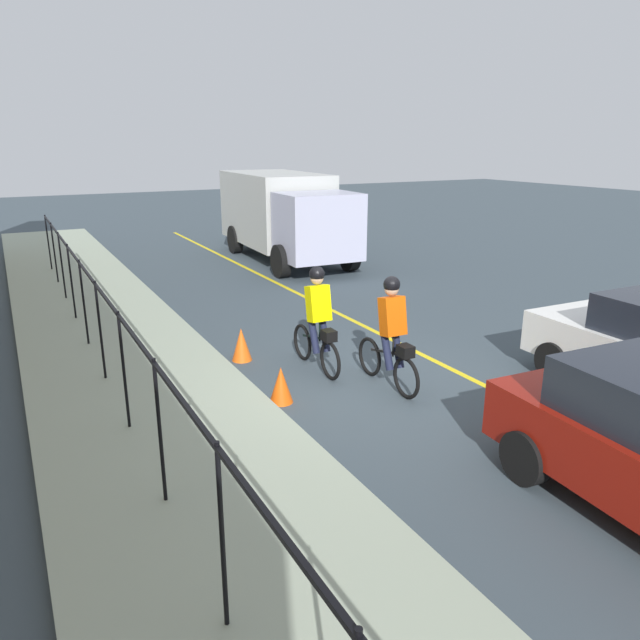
% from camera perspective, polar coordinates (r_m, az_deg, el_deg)
% --- Properties ---
extents(ground_plane, '(80.00, 80.00, 0.00)m').
position_cam_1_polar(ground_plane, '(9.70, 4.92, -6.22)').
color(ground_plane, '#39464D').
extents(lane_line_centre, '(36.00, 0.12, 0.01)m').
position_cam_1_polar(lane_line_centre, '(10.60, 12.21, -4.48)').
color(lane_line_centre, yellow).
rests_on(lane_line_centre, ground).
extents(sidewalk, '(40.00, 3.20, 0.15)m').
position_cam_1_polar(sidewalk, '(8.45, -15.09, -9.86)').
color(sidewalk, '#95A18C').
rests_on(sidewalk, ground).
extents(iron_fence, '(21.03, 0.04, 1.60)m').
position_cam_1_polar(iron_fence, '(8.86, -19.76, -0.22)').
color(iron_fence, black).
rests_on(iron_fence, sidewalk).
extents(cyclist_lead, '(1.71, 0.37, 1.83)m').
position_cam_1_polar(cyclist_lead, '(9.94, -0.22, 0.01)').
color(cyclist_lead, black).
rests_on(cyclist_lead, ground).
extents(cyclist_follow, '(1.71, 0.37, 1.83)m').
position_cam_1_polar(cyclist_follow, '(9.29, 6.87, -1.32)').
color(cyclist_follow, black).
rests_on(cyclist_follow, ground).
extents(box_truck_background, '(6.82, 2.81, 2.78)m').
position_cam_1_polar(box_truck_background, '(19.64, -3.50, 10.30)').
color(box_truck_background, '#B1B4B0').
rests_on(box_truck_background, ground).
extents(traffic_cone_near, '(0.36, 0.36, 0.56)m').
position_cam_1_polar(traffic_cone_near, '(8.95, -3.78, -6.25)').
color(traffic_cone_near, '#E8540F').
rests_on(traffic_cone_near, ground).
extents(traffic_cone_far, '(0.36, 0.36, 0.60)m').
position_cam_1_polar(traffic_cone_far, '(10.69, -7.58, -2.33)').
color(traffic_cone_far, '#ED5C15').
rests_on(traffic_cone_far, ground).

